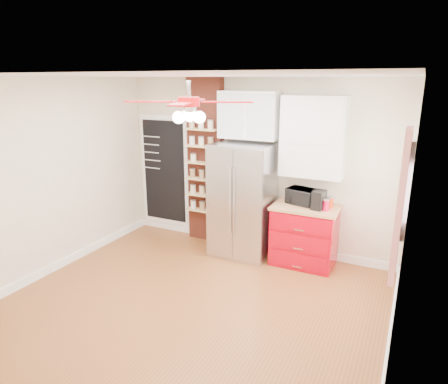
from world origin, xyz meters
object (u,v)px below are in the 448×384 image
at_px(red_cabinet, 304,235).
at_px(fridge, 243,200).
at_px(canister_left, 326,205).
at_px(ceiling_fan, 189,102).
at_px(pantry_jar_oats, 193,158).
at_px(toaster_oven, 302,196).
at_px(coffee_maker, 319,200).

bearing_deg(red_cabinet, fridge, -177.05).
bearing_deg(canister_left, ceiling_fan, -127.36).
xyz_separation_m(fridge, pantry_jar_oats, (-0.94, 0.12, 0.56)).
bearing_deg(pantry_jar_oats, toaster_oven, 0.06).
relative_size(ceiling_fan, canister_left, 9.18).
relative_size(red_cabinet, canister_left, 6.17).
xyz_separation_m(ceiling_fan, pantry_jar_oats, (-0.99, 1.75, -0.99)).
bearing_deg(coffee_maker, toaster_oven, 162.86).
height_order(ceiling_fan, coffee_maker, ceiling_fan).
height_order(toaster_oven, pantry_jar_oats, pantry_jar_oats).
relative_size(ceiling_fan, pantry_jar_oats, 11.83).
relative_size(fridge, pantry_jar_oats, 14.79).
height_order(ceiling_fan, pantry_jar_oats, ceiling_fan).
xyz_separation_m(red_cabinet, pantry_jar_oats, (-1.91, 0.07, 0.98)).
relative_size(fridge, red_cabinet, 1.86).
distance_m(red_cabinet, coffee_maker, 0.62).
distance_m(fridge, coffee_maker, 1.17).
relative_size(toaster_oven, canister_left, 2.75).
distance_m(red_cabinet, ceiling_fan, 2.75).
distance_m(ceiling_fan, toaster_oven, 2.40).
bearing_deg(toaster_oven, ceiling_fan, -100.32).
relative_size(fridge, ceiling_fan, 1.25).
bearing_deg(canister_left, pantry_jar_oats, 175.91).
bearing_deg(pantry_jar_oats, canister_left, -4.09).
height_order(red_cabinet, toaster_oven, toaster_oven).
distance_m(ceiling_fan, coffee_maker, 2.41).
xyz_separation_m(red_cabinet, canister_left, (0.30, -0.08, 0.52)).
bearing_deg(ceiling_fan, coffee_maker, 55.49).
distance_m(red_cabinet, toaster_oven, 0.58).
bearing_deg(pantry_jar_oats, coffee_maker, -3.69).
relative_size(canister_left, pantry_jar_oats, 1.29).
relative_size(ceiling_fan, coffee_maker, 5.21).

